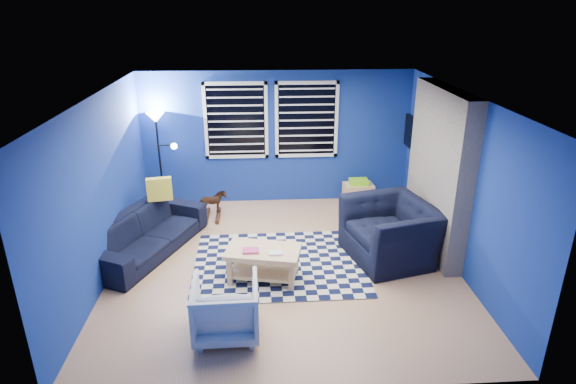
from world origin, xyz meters
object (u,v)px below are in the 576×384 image
at_px(coffee_table, 263,258).
at_px(rocking_horse, 212,203).
at_px(sofa, 147,233).
at_px(armchair_bent, 226,308).
at_px(floor_lamp, 158,131).
at_px(armchair_big, 391,231).
at_px(tv, 414,135).
at_px(cabinet, 358,194).

bearing_deg(coffee_table, rocking_horse, 112.57).
distance_m(sofa, armchair_bent, 2.46).
height_order(sofa, floor_lamp, floor_lamp).
height_order(rocking_horse, coffee_table, coffee_table).
relative_size(armchair_big, coffee_table, 1.21).
height_order(tv, sofa, tv).
bearing_deg(armchair_big, armchair_bent, -69.78).
distance_m(armchair_bent, cabinet, 4.29).
height_order(armchair_big, armchair_bent, armchair_big).
height_order(cabinet, floor_lamp, floor_lamp).
relative_size(armchair_big, rocking_horse, 2.60).
bearing_deg(armchair_big, coffee_table, -89.52).
xyz_separation_m(rocking_horse, cabinet, (2.72, 0.35, -0.05)).
height_order(coffee_table, cabinet, cabinet).
bearing_deg(rocking_horse, floor_lamp, 37.01).
bearing_deg(sofa, floor_lamp, 24.84).
bearing_deg(tv, coffee_table, -139.09).
distance_m(rocking_horse, coffee_table, 2.32).
distance_m(sofa, rocking_horse, 1.51).
distance_m(armchair_big, rocking_horse, 3.24).
relative_size(armchair_big, armchair_bent, 1.73).
height_order(sofa, rocking_horse, sofa).
bearing_deg(floor_lamp, coffee_table, -55.49).
distance_m(sofa, coffee_table, 2.01).
bearing_deg(tv, armchair_big, -114.20).
xyz_separation_m(tv, sofa, (-4.55, -1.46, -1.08)).
bearing_deg(floor_lamp, sofa, -89.01).
bearing_deg(cabinet, coffee_table, -129.92).
bearing_deg(rocking_horse, armchair_big, -144.35).
distance_m(sofa, floor_lamp, 2.07).
height_order(armchair_bent, coffee_table, armchair_bent).
distance_m(armchair_bent, floor_lamp, 4.18).
distance_m(tv, floor_lamp, 4.58).
bearing_deg(coffee_table, cabinet, 53.76).
xyz_separation_m(armchair_big, coffee_table, (-1.92, -0.53, -0.09)).
bearing_deg(sofa, tv, -48.32).
xyz_separation_m(tv, armchair_bent, (-3.21, -3.53, -1.05)).
height_order(armchair_big, floor_lamp, floor_lamp).
xyz_separation_m(armchair_big, floor_lamp, (-3.74, 2.11, 1.06)).
xyz_separation_m(sofa, floor_lamp, (-0.03, 1.71, 1.16)).
distance_m(cabinet, floor_lamp, 3.85).
xyz_separation_m(armchair_big, armchair_bent, (-2.37, -1.67, -0.08)).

